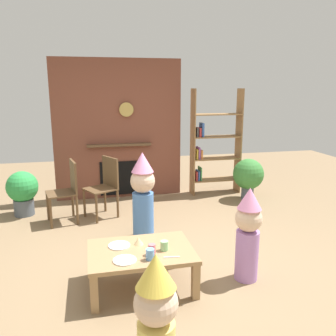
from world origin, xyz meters
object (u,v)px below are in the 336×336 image
paper_cup_near_right (150,254)px  child_with_cone_hat (156,324)px  paper_cup_near_left (164,246)px  potted_plant_short (23,190)px  bookshelf (212,146)px  paper_plate_front (119,245)px  dining_chair_left (68,188)px  paper_cup_center (152,249)px  dining_chair_middle (106,183)px  coffee_table (141,255)px  potted_plant_tall (248,175)px  child_by_the_chairs (143,193)px  birthday_cake_slice (139,241)px  child_in_pink (248,232)px  paper_plate_rear (125,260)px

paper_cup_near_right → child_with_cone_hat: 1.08m
paper_cup_near_left → child_with_cone_hat: bearing=-104.4°
potted_plant_short → bookshelf: bearing=8.5°
paper_plate_front → dining_chair_left: (-0.57, 1.83, 0.11)m
paper_cup_center → dining_chair_middle: size_ratio=0.12×
paper_cup_near_right → dining_chair_left: (-0.83, 2.17, 0.07)m
coffee_table → paper_cup_center: (0.09, -0.12, 0.11)m
paper_plate_front → potted_plant_tall: (2.42, 2.22, 0.04)m
paper_plate_front → child_by_the_chairs: child_by_the_chairs is taller
paper_cup_center → paper_plate_front: 0.38m
birthday_cake_slice → dining_chair_left: dining_chair_left is taller
child_in_pink → dining_chair_middle: (-1.29, 2.16, -0.00)m
bookshelf → potted_plant_short: 3.28m
paper_cup_center → dining_chair_left: (-0.86, 2.08, 0.07)m
child_by_the_chairs → dining_chair_middle: size_ratio=1.26×
child_by_the_chairs → potted_plant_short: 2.07m
bookshelf → dining_chair_left: (-2.52, -0.91, -0.37)m
child_by_the_chairs → dining_chair_left: bearing=-119.6°
paper_cup_center → child_in_pink: 0.98m
paper_cup_near_left → dining_chair_middle: size_ratio=0.11×
paper_plate_rear → dining_chair_left: 2.23m
child_with_cone_hat → dining_chair_middle: child_with_cone_hat is taller
paper_cup_near_left → paper_cup_near_right: bearing=-137.2°
child_with_cone_hat → child_by_the_chairs: (0.30, 2.43, 0.08)m
paper_cup_center → dining_chair_middle: dining_chair_middle is taller
paper_cup_center → potted_plant_short: size_ratio=0.15×
paper_cup_near_left → potted_plant_tall: potted_plant_tall is taller
paper_cup_near_left → child_by_the_chairs: 1.23m
paper_cup_center → child_by_the_chairs: 1.29m
paper_cup_center → potted_plant_tall: (2.14, 2.47, -0.01)m
dining_chair_left → dining_chair_middle: bearing=-179.8°
bookshelf → potted_plant_tall: bearing=-46.9°
birthday_cake_slice → child_with_cone_hat: size_ratio=0.10×
dining_chair_left → child_by_the_chairs: bearing=128.8°
paper_cup_near_left → child_with_cone_hat: (-0.31, -1.22, 0.08)m
child_in_pink → dining_chair_left: size_ratio=1.08×
paper_cup_near_right → dining_chair_left: 2.32m
bookshelf → paper_plate_rear: bookshelf is taller
child_by_the_chairs → paper_plate_rear: bearing=-5.8°
child_by_the_chairs → paper_cup_center: bearing=4.7°
paper_cup_near_right → birthday_cake_slice: paper_cup_near_right is taller
paper_cup_near_right → paper_cup_near_left: bearing=42.8°
paper_cup_near_left → birthday_cake_slice: paper_cup_near_left is taller
paper_cup_center → dining_chair_left: dining_chair_left is taller
paper_cup_near_left → child_in_pink: 0.85m
bookshelf → paper_cup_near_right: bearing=-118.8°
paper_plate_front → paper_plate_rear: 0.32m
paper_plate_front → dining_chair_left: bearing=107.4°
birthday_cake_slice → potted_plant_short: size_ratio=0.15×
paper_plate_rear → paper_plate_front: bearing=93.8°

